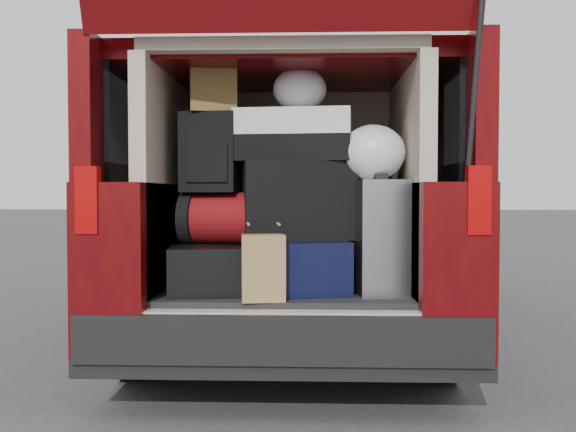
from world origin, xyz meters
The scene contains 14 objects.
ground centered at (0.00, 0.00, 0.00)m, with size 80.00×80.00×0.00m, color #343437.
minivan centered at (0.00, 1.86, 0.91)m, with size 1.90×5.35×2.77m.
load_floor centered at (0.00, 0.28, 0.28)m, with size 1.24×1.05×0.55m, color black.
black_hardshell centered at (-0.37, 0.13, 0.67)m, with size 0.43×0.59×0.24m, color black.
navy_hardshell centered at (0.04, 0.15, 0.68)m, with size 0.49×0.60×0.26m, color black.
silver_roller centered at (0.47, 0.06, 0.83)m, with size 0.24×0.38×0.57m, color silver.
kraft_bag centered at (-0.09, -0.20, 0.70)m, with size 0.20×0.13×0.31m, color #A4814A.
red_duffel centered at (-0.33, 0.18, 0.92)m, with size 0.41×0.27×0.27m, color maroon.
black_soft_case centered at (0.06, 0.16, 1.01)m, with size 0.56×0.34×0.40m, color black.
backpack centered at (-0.39, 0.14, 1.26)m, with size 0.29×0.17×0.41m, color black.
twotone_duffel centered at (0.04, 0.18, 1.35)m, with size 0.59×0.31×0.27m, color silver.
grocery_sack_lower centered at (-0.37, 0.15, 1.57)m, with size 0.23×0.19×0.21m, color brown.
plastic_bag_center centered at (0.08, 0.20, 1.59)m, with size 0.28×0.26×0.22m, color white.
plastic_bag_right centered at (0.45, 0.09, 1.26)m, with size 0.32×0.30×0.28m, color white.
Camera 1 is at (0.12, -3.01, 1.04)m, focal length 38.00 mm.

